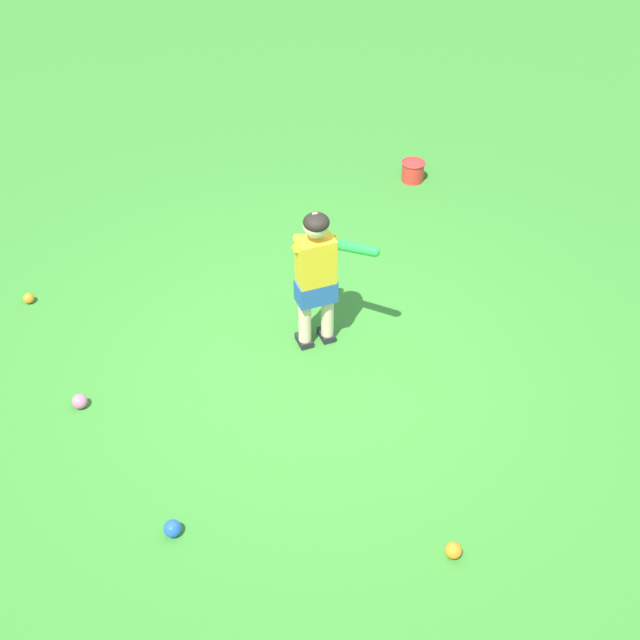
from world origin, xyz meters
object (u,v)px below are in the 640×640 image
Objects in this scene: child_batter at (317,268)px; toy_bucket at (413,171)px; play_ball_behind_batter at (453,550)px; play_ball_far_left at (29,298)px; play_ball_far_right at (80,401)px; play_ball_near_batter at (172,528)px.

toy_bucket is at bearing -116.15° from child_batter.
toy_bucket is (-0.47, -4.04, 0.05)m from play_ball_behind_batter.
play_ball_behind_batter is 1.18× the size of play_ball_far_left.
toy_bucket is at bearing -135.02° from play_ball_far_right.
toy_bucket reaches higher than play_ball_far_right.
play_ball_near_batter is 0.48× the size of toy_bucket.
play_ball_behind_batter is at bearing 169.50° from play_ball_near_batter.
child_batter is 5.00× the size of toy_bucket.
play_ball_behind_batter is at bearing 148.13° from play_ball_far_right.
child_batter is at bearing 163.17° from play_ball_far_left.
play_ball_behind_batter is 4.07m from toy_bucket.
play_ball_near_batter reaches higher than play_ball_far_left.
play_ball_far_right is (2.20, -1.37, 0.00)m from play_ball_behind_batter.
play_ball_far_left is 2.52m from play_ball_near_batter.
play_ball_behind_batter is 2.59m from play_ball_far_right.
play_ball_near_batter is (1.56, -0.29, 0.00)m from play_ball_behind_batter.
play_ball_far_left is at bearing -16.83° from child_batter.
toy_bucket reaches higher than play_ball_behind_batter.
child_batter is 1.96m from play_ball_near_batter.
play_ball_far_right is 1.26m from play_ball_near_batter.
play_ball_far_right is 0.98× the size of play_ball_near_batter.
child_batter is 10.70× the size of play_ball_far_right.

